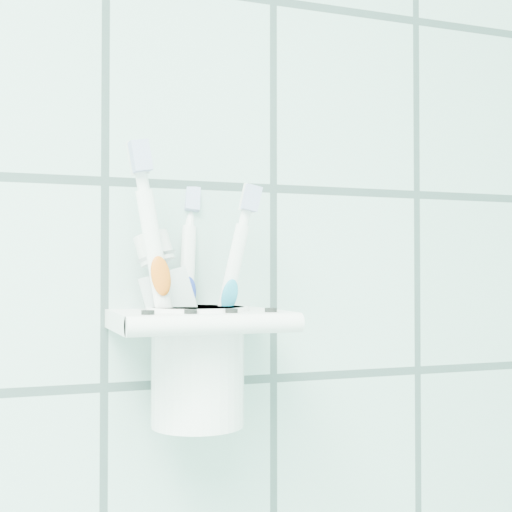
{
  "coord_description": "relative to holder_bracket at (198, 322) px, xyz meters",
  "views": [
    {
      "loc": [
        0.52,
        0.61,
        1.35
      ],
      "look_at": [
        0.7,
        1.1,
        1.36
      ],
      "focal_mm": 50.0,
      "sensor_mm": 36.0,
      "label": 1
    }
  ],
  "objects": [
    {
      "name": "holder_bracket",
      "position": [
        0.0,
        0.0,
        0.0
      ],
      "size": [
        0.13,
        0.11,
        0.04
      ],
      "color": "white",
      "rests_on": "wall_back"
    },
    {
      "name": "cup",
      "position": [
        0.0,
        0.0,
        -0.03
      ],
      "size": [
        0.08,
        0.08,
        0.09
      ],
      "color": "white",
      "rests_on": "holder_bracket"
    },
    {
      "name": "toothbrush_pink",
      "position": [
        -0.01,
        -0.01,
        0.04
      ],
      "size": [
        0.04,
        0.02,
        0.22
      ],
      "rotation": [
        -0.05,
        -0.16,
        0.09
      ],
      "color": "white",
      "rests_on": "cup"
    },
    {
      "name": "toothbrush_blue",
      "position": [
        -0.01,
        0.01,
        0.02
      ],
      "size": [
        0.03,
        0.06,
        0.19
      ],
      "rotation": [
        -0.28,
        0.1,
        -0.04
      ],
      "color": "white",
      "rests_on": "cup"
    },
    {
      "name": "toothbrush_orange",
      "position": [
        0.01,
        0.01,
        0.02
      ],
      "size": [
        0.04,
        0.02,
        0.19
      ],
      "rotation": [
        0.07,
        0.21,
        0.04
      ],
      "color": "white",
      "rests_on": "cup"
    },
    {
      "name": "toothpaste_tube",
      "position": [
        0.0,
        -0.0,
        0.01
      ],
      "size": [
        0.07,
        0.04,
        0.16
      ],
      "rotation": [
        -0.13,
        -0.28,
        -0.14
      ],
      "color": "silver",
      "rests_on": "cup"
    }
  ]
}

